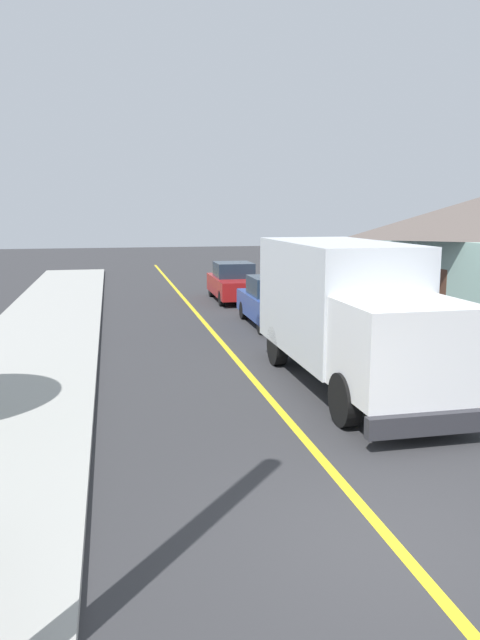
% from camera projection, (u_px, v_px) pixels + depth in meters
% --- Properties ---
extents(ground_plane, '(120.00, 120.00, 0.00)m').
position_uv_depth(ground_plane, '(395.00, 545.00, 7.07)').
color(ground_plane, '#303033').
extents(centre_line_yellow, '(0.16, 56.00, 0.01)m').
position_uv_depth(centre_line_yellow, '(230.00, 352.00, 16.69)').
color(centre_line_yellow, gold).
rests_on(centre_line_yellow, ground).
extents(box_truck, '(2.41, 7.18, 3.20)m').
position_uv_depth(box_truck, '(347.00, 308.00, 13.38)').
color(box_truck, silver).
rests_on(box_truck, ground).
extents(parked_car_near, '(1.85, 4.42, 1.67)m').
position_uv_depth(parked_car_near, '(274.00, 302.00, 20.58)').
color(parked_car_near, '#2D4793').
rests_on(parked_car_near, ground).
extents(parked_car_mid, '(1.87, 4.43, 1.67)m').
position_uv_depth(parked_car_mid, '(234.00, 283.00, 26.26)').
color(parked_car_mid, maroon).
rests_on(parked_car_mid, ground).
extents(stop_sign, '(0.80, 0.10, 2.65)m').
position_uv_depth(stop_sign, '(372.00, 277.00, 18.78)').
color(stop_sign, gray).
rests_on(stop_sign, ground).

